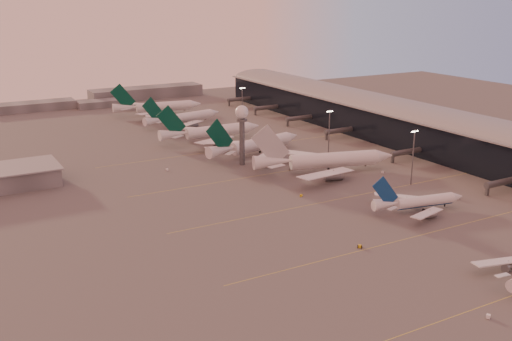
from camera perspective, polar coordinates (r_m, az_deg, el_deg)
ground at (r=200.86m, az=13.90°, el=-7.89°), size 700.00×700.00×0.00m
taxiway_markings at (r=258.39m, az=10.35°, el=-2.10°), size 180.00×185.25×0.02m
terminal at (r=345.12m, az=14.75°, el=4.14°), size 57.00×362.00×23.04m
radar_tower at (r=290.70m, az=-1.35°, el=4.54°), size 6.40×6.40×31.10m
mast_b at (r=270.02m, az=14.73°, el=1.48°), size 3.60×0.56×25.00m
mast_c at (r=307.53m, az=6.98°, el=3.71°), size 3.60×0.56×25.00m
mast_d at (r=381.22m, az=-1.32°, el=6.32°), size 3.60×0.56×25.00m
distant_horizon at (r=480.90m, az=-13.29°, el=6.83°), size 165.00×37.50×9.00m
narrowbody_mid at (r=240.32m, az=15.23°, el=-3.05°), size 40.52×32.07×15.95m
widebody_white at (r=284.12m, az=6.58°, el=0.68°), size 68.16×53.88×24.59m
greentail_a at (r=313.01m, az=-0.04°, el=2.23°), size 61.80×49.39×22.74m
greentail_b at (r=344.18m, az=-4.27°, el=3.51°), size 63.07×50.94×22.91m
greentail_c at (r=387.45m, az=-6.92°, el=4.85°), size 56.67×45.38×20.73m
greentail_d at (r=424.70m, az=-9.29°, el=5.83°), size 62.56×50.14×22.85m
gsv_truck_a at (r=171.52m, az=21.28°, el=-12.59°), size 5.84×4.89×2.29m
gsv_tug_mid at (r=203.54m, az=9.86°, el=-7.14°), size 3.86×3.70×0.96m
gsv_truck_b at (r=259.39m, az=18.76°, el=-2.36°), size 6.63×4.19×2.52m
gsv_truck_c at (r=250.23m, az=4.36°, el=-2.25°), size 4.96×4.09×1.94m
gsv_catering_b at (r=287.67m, az=12.01°, el=0.12°), size 4.82×2.77×3.73m
gsv_tug_far at (r=286.91m, az=3.35°, el=0.15°), size 4.15×4.69×1.15m
gsv_truck_d at (r=288.61m, az=-8.53°, el=0.19°), size 3.57×5.31×2.02m
gsv_tug_hangar at (r=348.20m, az=2.05°, el=3.11°), size 4.43×3.63×1.10m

